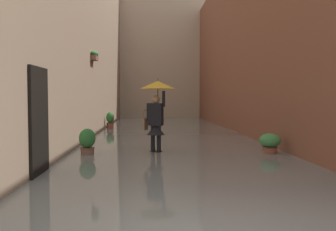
% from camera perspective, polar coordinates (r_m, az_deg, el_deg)
% --- Properties ---
extents(ground_plane, '(60.00, 60.00, 0.00)m').
position_cam_1_polar(ground_plane, '(15.54, 0.00, -3.05)').
color(ground_plane, '#605B56').
extents(flood_water, '(6.75, 29.92, 0.09)m').
position_cam_1_polar(flood_water, '(15.54, 0.00, -2.90)').
color(flood_water, slate).
rests_on(flood_water, ground_plane).
extents(building_facade_left, '(2.04, 27.92, 8.05)m').
position_cam_1_polar(building_facade_left, '(16.30, 14.01, 11.33)').
color(building_facade_left, brown).
rests_on(building_facade_left, ground_plane).
extents(building_facade_far, '(9.55, 1.80, 10.39)m').
position_cam_1_polar(building_facade_far, '(28.54, -1.31, 10.11)').
color(building_facade_far, tan).
rests_on(building_facade_far, ground_plane).
extents(person_wading, '(1.00, 1.00, 2.12)m').
position_cam_1_polar(person_wading, '(10.15, -1.76, 2.12)').
color(person_wading, black).
rests_on(person_wading, ground_plane).
extents(potted_plant_mid_left, '(0.58, 0.58, 0.62)m').
position_cam_1_polar(potted_plant_mid_left, '(10.39, 15.57, -4.11)').
color(potted_plant_mid_left, brown).
rests_on(potted_plant_mid_left, ground_plane).
extents(potted_plant_near_right, '(0.44, 0.44, 0.77)m').
position_cam_1_polar(potted_plant_near_right, '(10.04, -12.44, -4.03)').
color(potted_plant_near_right, brown).
rests_on(potted_plant_near_right, ground_plane).
extents(potted_plant_far_right, '(0.38, 0.38, 0.87)m').
position_cam_1_polar(potted_plant_far_right, '(18.25, -8.99, -0.76)').
color(potted_plant_far_right, brown).
rests_on(potted_plant_far_right, ground_plane).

